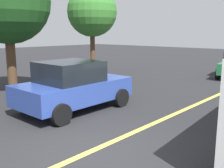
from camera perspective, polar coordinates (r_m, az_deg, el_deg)
ground_plane at (r=6.08m, az=-4.81°, el=-14.32°), size 80.00×80.00×0.00m
lane_marking_centre at (r=8.26m, az=10.71°, el=-7.48°), size 28.00×0.16×0.01m
car_blue_crossing at (r=9.05m, az=-8.30°, el=-0.38°), size 3.93×2.16×1.67m
tree_left_verge at (r=12.13m, az=-21.55°, el=16.16°), size 3.53×3.53×5.64m
tree_centre_verge at (r=16.47m, az=-4.28°, el=15.10°), size 2.96×2.96×5.29m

